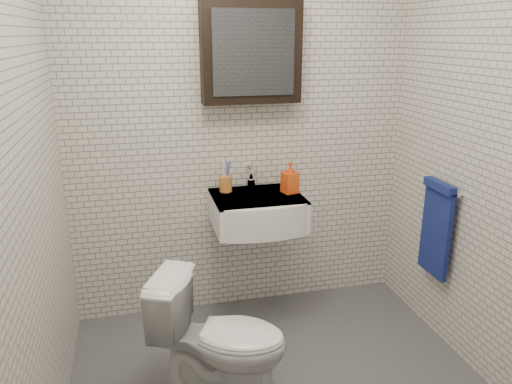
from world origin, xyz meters
TOP-DOWN VIEW (x-y plane):
  - room_shell at (0.00, 0.00)m, footprint 2.22×2.02m
  - washbasin at (0.05, 0.73)m, footprint 0.55×0.50m
  - faucet at (0.05, 0.93)m, footprint 0.06×0.20m
  - mirror_cabinet at (0.05, 0.93)m, footprint 0.60×0.15m
  - towel_rail at (1.04, 0.35)m, footprint 0.09×0.30m
  - toothbrush_cup at (-0.12, 0.90)m, footprint 0.09×0.09m
  - soap_bottle at (0.27, 0.78)m, footprint 0.11×0.11m
  - toilet at (-0.31, 0.07)m, footprint 0.76×0.62m

SIDE VIEW (x-z plane):
  - toilet at x=-0.31m, z-range 0.00..0.68m
  - towel_rail at x=1.04m, z-range 0.43..1.01m
  - washbasin at x=0.05m, z-range 0.66..0.86m
  - toothbrush_cup at x=-0.12m, z-range 0.80..1.02m
  - faucet at x=0.05m, z-range 0.84..0.99m
  - soap_bottle at x=0.27m, z-range 0.85..1.05m
  - room_shell at x=0.00m, z-range 0.21..2.72m
  - mirror_cabinet at x=0.05m, z-range 1.40..2.00m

